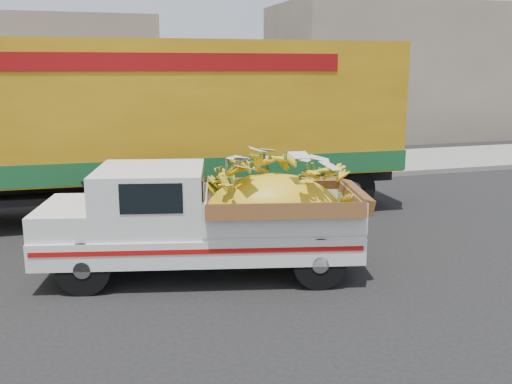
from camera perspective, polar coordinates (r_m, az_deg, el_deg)
name	(u,v)px	position (r m, az deg, el deg)	size (l,w,h in m)	color
ground	(209,275)	(9.25, -4.73, -8.26)	(100.00, 100.00, 0.00)	black
curb	(154,188)	(15.52, -10.14, 0.38)	(60.00, 0.25, 0.15)	gray
sidewalk	(145,175)	(17.57, -11.03, 1.72)	(60.00, 4.00, 0.14)	gray
building_right	(423,72)	(28.83, 16.32, 11.41)	(14.00, 6.00, 6.00)	gray
pickup_truck	(225,217)	(9.07, -3.13, -2.48)	(5.22, 2.91, 1.73)	black
semi_trailer	(134,120)	(12.73, -12.09, 7.02)	(12.03, 3.11, 3.80)	black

